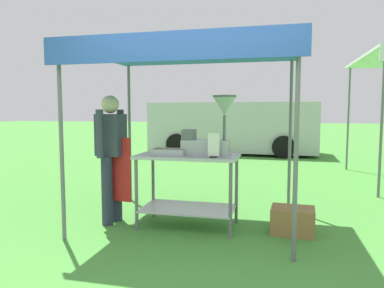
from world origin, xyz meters
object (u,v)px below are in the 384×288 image
at_px(donut_tray, 169,153).
at_px(van_silver, 233,127).
at_px(donut_fryer, 211,132).
at_px(vendor, 112,152).
at_px(donut_cart, 188,175).
at_px(stall_canopy, 190,56).
at_px(menu_sign, 214,147).
at_px(supply_crate, 293,220).

relative_size(donut_tray, van_silver, 0.07).
distance_m(donut_tray, donut_fryer, 0.56).
relative_size(vendor, van_silver, 0.29).
relative_size(donut_cart, donut_fryer, 1.71).
xyz_separation_m(donut_tray, van_silver, (-0.21, 7.98, -0.04)).
distance_m(stall_canopy, donut_tray, 1.19).
distance_m(stall_canopy, donut_fryer, 0.96).
bearing_deg(menu_sign, stall_canopy, 138.05).
relative_size(donut_cart, supply_crate, 2.39).
xyz_separation_m(donut_cart, donut_fryer, (0.27, 0.03, 0.52)).
relative_size(donut_cart, menu_sign, 4.37).
relative_size(stall_canopy, supply_crate, 5.19).
bearing_deg(donut_cart, menu_sign, -31.64).
bearing_deg(van_silver, menu_sign, -84.54).
xyz_separation_m(donut_cart, supply_crate, (1.24, 0.05, -0.49)).
height_order(stall_canopy, donut_fryer, stall_canopy).
bearing_deg(van_silver, vendor, -93.96).
height_order(donut_tray, donut_fryer, donut_fryer).
height_order(donut_cart, vendor, vendor).
relative_size(supply_crate, van_silver, 0.09).
bearing_deg(stall_canopy, vendor, -170.50).
distance_m(stall_canopy, donut_cart, 1.44).
bearing_deg(donut_cart, vendor, -176.23).
bearing_deg(supply_crate, donut_cart, -177.85).
bearing_deg(donut_tray, vendor, 179.42).
relative_size(donut_cart, van_silver, 0.22).
height_order(donut_tray, vendor, vendor).
bearing_deg(vendor, donut_tray, -0.58).
xyz_separation_m(menu_sign, supply_crate, (0.89, 0.26, -0.86)).
xyz_separation_m(donut_fryer, vendor, (-1.25, -0.10, -0.26)).
height_order(donut_tray, van_silver, van_silver).
height_order(donut_cart, supply_crate, donut_cart).
xyz_separation_m(donut_cart, van_silver, (-0.43, 7.91, 0.24)).
height_order(donut_fryer, vendor, vendor).
height_order(vendor, supply_crate, vendor).
bearing_deg(menu_sign, donut_tray, 165.71).
relative_size(stall_canopy, menu_sign, 9.50).
bearing_deg(supply_crate, stall_canopy, 177.57).
height_order(donut_cart, menu_sign, menu_sign).
bearing_deg(van_silver, donut_fryer, -84.93).
distance_m(menu_sign, supply_crate, 1.27).
bearing_deg(supply_crate, donut_tray, -175.33).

